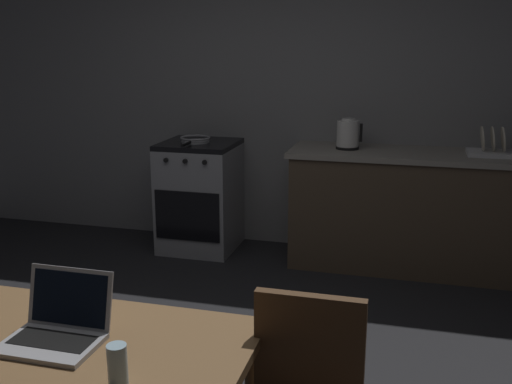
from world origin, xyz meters
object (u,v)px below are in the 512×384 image
at_px(dining_table, 46,366).
at_px(drinking_glass, 118,366).
at_px(electric_kettle, 348,134).
at_px(laptop, 57,329).
at_px(frying_pan, 195,139).
at_px(dish_rack, 492,149).
at_px(stove_oven, 200,196).

bearing_deg(dining_table, drinking_glass, -21.87).
xyz_separation_m(dining_table, electric_kettle, (0.66, 3.00, 0.36)).
xyz_separation_m(laptop, frying_pan, (-0.60, 2.91, 0.16)).
height_order(electric_kettle, dish_rack, electric_kettle).
height_order(stove_oven, laptop, laptop).
xyz_separation_m(dining_table, dish_rack, (1.70, 3.00, 0.30)).
bearing_deg(laptop, dining_table, -101.02).
relative_size(dining_table, laptop, 4.27).
relative_size(electric_kettle, frying_pan, 0.55).
height_order(stove_oven, electric_kettle, electric_kettle).
bearing_deg(laptop, drinking_glass, -21.91).
relative_size(frying_pan, drinking_glass, 3.16).
relative_size(dining_table, dish_rack, 4.02).
relative_size(dining_table, frying_pan, 3.25).
relative_size(laptop, electric_kettle, 1.37).
distance_m(dining_table, drinking_glass, 0.40).
bearing_deg(stove_oven, drinking_glass, -73.93).
relative_size(frying_pan, dish_rack, 1.24).
bearing_deg(dish_rack, laptop, -119.74).
xyz_separation_m(dining_table, laptop, (0.02, 0.05, 0.11)).
distance_m(stove_oven, electric_kettle, 1.34).
relative_size(stove_oven, electric_kettle, 3.92).
bearing_deg(stove_oven, electric_kettle, 0.12).
bearing_deg(drinking_glass, dining_table, 158.13).
bearing_deg(frying_pan, laptop, -78.46).
bearing_deg(dining_table, dish_rack, 60.42).
distance_m(laptop, dish_rack, 3.39).
height_order(electric_kettle, frying_pan, electric_kettle).
distance_m(dining_table, electric_kettle, 3.09).
relative_size(stove_oven, dish_rack, 2.68).
distance_m(electric_kettle, dish_rack, 1.04).
height_order(dining_table, drinking_glass, drinking_glass).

